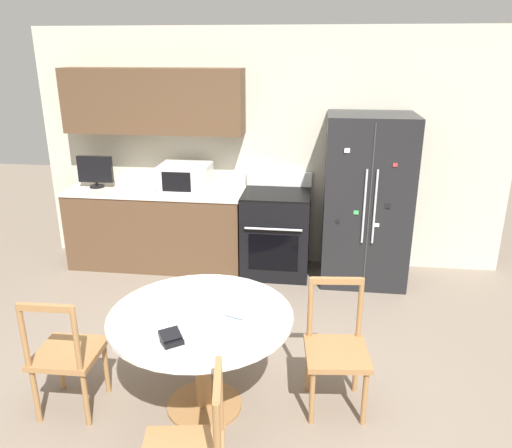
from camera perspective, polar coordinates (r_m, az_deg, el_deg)
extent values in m
plane|color=gray|center=(3.75, -3.27, -19.85)|extent=(14.00, 14.00, 0.00)
cube|color=beige|center=(5.63, 1.45, 8.46)|extent=(5.20, 0.10, 2.60)
cube|color=brown|center=(5.60, -11.67, 13.60)|extent=(1.95, 0.34, 0.68)
cube|color=brown|center=(5.78, -11.17, -0.56)|extent=(1.95, 0.62, 0.86)
cube|color=beige|center=(5.64, -11.47, 3.74)|extent=(1.98, 0.64, 0.03)
cube|color=black|center=(5.31, 12.49, 2.67)|extent=(0.87, 0.71, 1.77)
cube|color=#333333|center=(4.96, 12.81, 1.48)|extent=(0.01, 0.01, 1.69)
cylinder|color=silver|center=(4.93, 12.28, 1.94)|extent=(0.02, 0.02, 0.74)
cylinder|color=silver|center=(4.94, 13.44, 1.89)|extent=(0.02, 0.02, 0.74)
cube|color=black|center=(4.98, 9.29, 0.29)|extent=(0.04, 0.01, 0.03)
cube|color=black|center=(4.96, 14.80, 2.01)|extent=(0.06, 0.02, 0.04)
cube|color=#3FB259|center=(4.96, 11.37, 1.30)|extent=(0.05, 0.01, 0.04)
cube|color=white|center=(5.01, 13.64, -0.12)|extent=(0.05, 0.01, 0.04)
cube|color=white|center=(4.80, 10.37, 8.26)|extent=(0.05, 0.02, 0.04)
cube|color=red|center=(4.87, 15.62, 6.53)|extent=(0.04, 0.01, 0.03)
cube|color=black|center=(5.47, 2.32, -1.13)|extent=(0.72, 0.64, 0.90)
cube|color=black|center=(5.21, 1.98, -3.30)|extent=(0.52, 0.01, 0.40)
cylinder|color=silver|center=(5.09, 1.99, -0.61)|extent=(0.59, 0.02, 0.02)
cube|color=black|center=(5.33, 2.39, 3.50)|extent=(0.72, 0.64, 0.02)
cube|color=white|center=(5.59, 2.67, 5.20)|extent=(0.72, 0.06, 0.16)
cube|color=white|center=(5.48, -8.05, 5.28)|extent=(0.54, 0.39, 0.30)
cube|color=black|center=(5.31, -9.10, 4.77)|extent=(0.31, 0.01, 0.21)
cube|color=silver|center=(5.25, -6.57, 4.71)|extent=(0.11, 0.01, 0.22)
cylinder|color=black|center=(5.89, -17.71, 4.13)|extent=(0.16, 0.16, 0.02)
cylinder|color=black|center=(5.88, -17.74, 4.41)|extent=(0.03, 0.03, 0.04)
cube|color=black|center=(5.84, -17.91, 5.99)|extent=(0.40, 0.05, 0.29)
cylinder|color=white|center=(3.34, -6.33, -10.41)|extent=(1.21, 1.21, 0.03)
cylinder|color=#9E7042|center=(3.53, -6.11, -15.42)|extent=(0.11, 0.11, 0.68)
cylinder|color=#9E7042|center=(3.74, -5.91, -19.84)|extent=(0.52, 0.52, 0.03)
cube|color=#9E7042|center=(3.52, 9.21, -14.39)|extent=(0.46, 0.46, 0.04)
cylinder|color=#9E7042|center=(3.54, 12.29, -18.88)|extent=(0.04, 0.04, 0.41)
cylinder|color=#9E7042|center=(3.49, 6.41, -19.09)|extent=(0.04, 0.04, 0.41)
cylinder|color=#9E7042|center=(3.81, 11.35, -15.69)|extent=(0.04, 0.04, 0.41)
cylinder|color=#9E7042|center=(3.77, 5.98, -15.83)|extent=(0.04, 0.04, 0.41)
cylinder|color=#9E7042|center=(3.58, 11.80, -9.36)|extent=(0.04, 0.04, 0.45)
cylinder|color=#9E7042|center=(3.53, 6.22, -9.43)|extent=(0.04, 0.04, 0.45)
cube|color=#9E7042|center=(3.46, 9.21, -6.42)|extent=(0.35, 0.07, 0.04)
cylinder|color=#9E7042|center=(2.48, -4.44, -23.77)|extent=(0.04, 0.04, 0.45)
cylinder|color=#9E7042|center=(2.75, -4.18, -18.85)|extent=(0.04, 0.04, 0.45)
cube|color=#9E7042|center=(2.48, -4.43, -17.59)|extent=(0.09, 0.35, 0.04)
cube|color=#9E7042|center=(3.70, -20.65, -13.64)|extent=(0.43, 0.43, 0.04)
cylinder|color=#9E7042|center=(4.02, -21.45, -14.72)|extent=(0.04, 0.04, 0.41)
cylinder|color=#9E7042|center=(3.88, -16.75, -15.43)|extent=(0.04, 0.04, 0.41)
cylinder|color=#9E7042|center=(3.78, -23.86, -17.49)|extent=(0.04, 0.04, 0.41)
cylinder|color=#9E7042|center=(3.63, -18.87, -18.41)|extent=(0.04, 0.04, 0.41)
cylinder|color=#9E7042|center=(3.52, -25.04, -11.45)|extent=(0.04, 0.04, 0.45)
cylinder|color=#9E7042|center=(3.36, -19.87, -12.20)|extent=(0.04, 0.04, 0.45)
cube|color=#9E7042|center=(3.34, -22.97, -8.80)|extent=(0.35, 0.05, 0.04)
cylinder|color=silver|center=(3.31, -6.24, -9.61)|extent=(0.08, 0.08, 0.08)
cylinder|color=#8C4C99|center=(3.32, -6.23, -9.88)|extent=(0.07, 0.07, 0.04)
cylinder|color=#A3BCDB|center=(3.26, -2.34, -10.24)|extent=(0.15, 0.10, 0.05)
cube|color=black|center=(3.05, -9.56, -13.09)|extent=(0.15, 0.15, 0.03)
cube|color=black|center=(3.06, -9.78, -12.41)|extent=(0.16, 0.15, 0.06)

